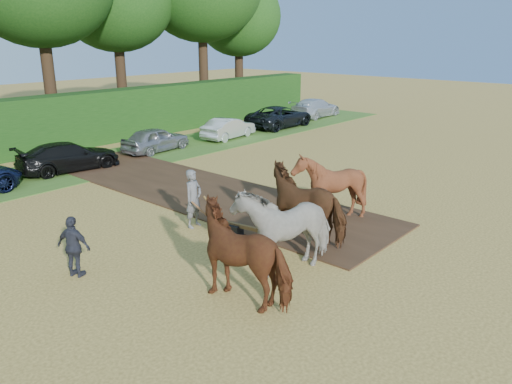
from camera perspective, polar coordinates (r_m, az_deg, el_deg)
ground at (r=15.18m, az=7.22°, el=-6.38°), size 120.00×120.00×0.00m
earth_strip at (r=20.58m, az=-6.62°, el=0.19°), size 4.50×17.00×0.05m
grass_verge at (r=25.32m, az=-19.93°, el=2.51°), size 50.00×5.00×0.03m
hedgerow at (r=28.99m, az=-24.65°, el=6.77°), size 46.00×1.60×3.00m
spectator_far at (r=13.91m, az=-20.08°, el=-5.90°), size 0.74×1.06×1.67m
plough_team at (r=14.56m, az=4.31°, el=-2.42°), size 7.81×6.22×2.34m
parked_cars at (r=26.66m, az=-14.55°, el=5.27°), size 41.74×3.62×1.49m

